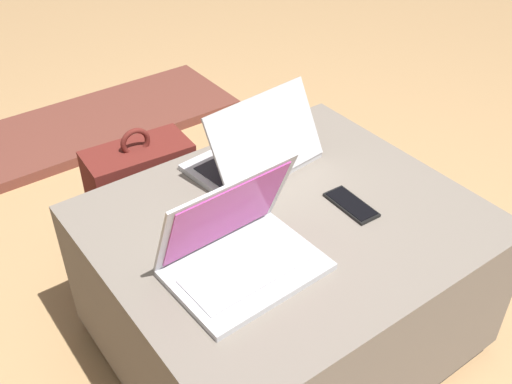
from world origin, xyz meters
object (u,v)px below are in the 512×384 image
Objects in this scene: laptop_far at (256,153)px; backpack at (144,210)px; cell_phone at (351,205)px; laptop_near at (239,250)px.

backpack is at bearing -58.73° from laptop_far.
laptop_near is at bearing -176.13° from cell_phone.
laptop_near is at bearing 90.12° from backpack.
laptop_near reaches higher than laptop_far.
backpack is (-0.31, 0.59, -0.25)m from cell_phone.
laptop_near is 0.94× the size of laptop_far.
backpack is at bearing 120.15° from cell_phone.
laptop_far is 0.31m from cell_phone.
laptop_far is 0.47m from backpack.
cell_phone is at bearing 101.40° from laptop_far.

